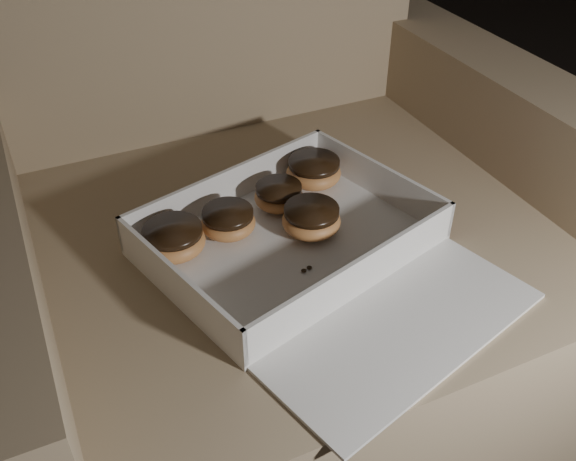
# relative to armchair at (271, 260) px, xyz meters

# --- Properties ---
(floor) EXTENTS (4.50, 4.50, 0.00)m
(floor) POSITION_rel_armchair_xyz_m (0.40, -0.07, -0.31)
(floor) COLOR black
(floor) RESTS_ON ground
(armchair) EXTENTS (0.93, 0.79, 0.98)m
(armchair) POSITION_rel_armchair_xyz_m (0.00, 0.00, 0.00)
(armchair) COLOR #8D795A
(armchair) RESTS_ON floor
(bakery_box) EXTENTS (0.46, 0.50, 0.06)m
(bakery_box) POSITION_rel_armchair_xyz_m (-0.01, -0.16, 0.14)
(bakery_box) COLOR silver
(bakery_box) RESTS_ON armchair
(donut_a) EXTENTS (0.07, 0.07, 0.04)m
(donut_a) POSITION_rel_armchair_xyz_m (-0.00, -0.04, 0.16)
(donut_a) COLOR #BA7741
(donut_a) RESTS_ON bakery_box
(donut_b) EXTENTS (0.08, 0.08, 0.04)m
(donut_b) POSITION_rel_armchair_xyz_m (-0.09, -0.07, 0.16)
(donut_b) COLOR #BA7741
(donut_b) RESTS_ON bakery_box
(donut_c) EXTENTS (0.08, 0.08, 0.04)m
(donut_c) POSITION_rel_armchair_xyz_m (0.01, -0.12, 0.16)
(donut_c) COLOR #BA7741
(donut_c) RESTS_ON bakery_box
(donut_d) EXTENTS (0.08, 0.08, 0.04)m
(donut_d) POSITION_rel_armchair_xyz_m (-0.17, -0.08, 0.16)
(donut_d) COLOR #BA7741
(donut_d) RESTS_ON bakery_box
(donut_e) EXTENTS (0.08, 0.08, 0.04)m
(donut_e) POSITION_rel_armchair_xyz_m (0.07, -0.01, 0.16)
(donut_e) COLOR #BA7741
(donut_e) RESTS_ON bakery_box
(crumb_a) EXTENTS (0.01, 0.01, 0.00)m
(crumb_a) POSITION_rel_armchair_xyz_m (-0.03, -0.19, 0.14)
(crumb_a) COLOR black
(crumb_a) RESTS_ON bakery_box
(crumb_b) EXTENTS (0.01, 0.01, 0.00)m
(crumb_b) POSITION_rel_armchair_xyz_m (-0.00, -0.13, 0.14)
(crumb_b) COLOR black
(crumb_b) RESTS_ON bakery_box
(crumb_c) EXTENTS (0.01, 0.01, 0.00)m
(crumb_c) POSITION_rel_armchair_xyz_m (-0.03, -0.19, 0.14)
(crumb_c) COLOR black
(crumb_c) RESTS_ON bakery_box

